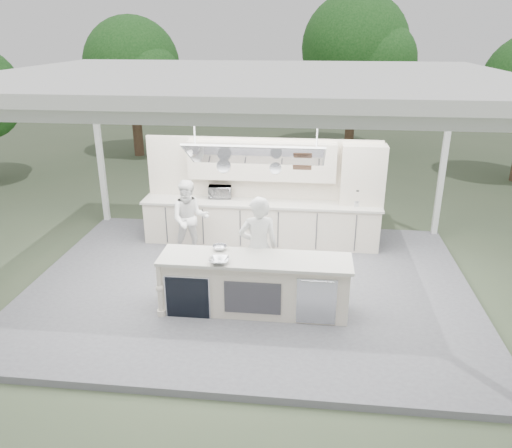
# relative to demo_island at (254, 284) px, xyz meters

# --- Properties ---
(ground) EXTENTS (90.00, 90.00, 0.00)m
(ground) POSITION_rel_demo_island_xyz_m (-0.18, 0.91, -0.60)
(ground) COLOR #404B33
(ground) RESTS_ON ground
(stage_deck) EXTENTS (8.00, 6.00, 0.12)m
(stage_deck) POSITION_rel_demo_island_xyz_m (-0.18, 0.91, -0.54)
(stage_deck) COLOR slate
(stage_deck) RESTS_ON ground
(tent) EXTENTS (8.20, 6.20, 3.86)m
(tent) POSITION_rel_demo_island_xyz_m (-0.18, 0.90, 3.11)
(tent) COLOR white
(tent) RESTS_ON ground
(demo_island) EXTENTS (3.10, 0.79, 0.95)m
(demo_island) POSITION_rel_demo_island_xyz_m (0.00, 0.00, 0.00)
(demo_island) COLOR silver
(demo_island) RESTS_ON stage_deck
(back_counter) EXTENTS (5.08, 0.72, 0.95)m
(back_counter) POSITION_rel_demo_island_xyz_m (-0.18, 2.81, 0.00)
(back_counter) COLOR silver
(back_counter) RESTS_ON stage_deck
(back_wall_unit) EXTENTS (5.05, 0.48, 2.25)m
(back_wall_unit) POSITION_rel_demo_island_xyz_m (0.27, 3.03, 0.98)
(back_wall_unit) COLOR silver
(back_wall_unit) RESTS_ON stage_deck
(tree_cluster) EXTENTS (19.55, 9.40, 5.85)m
(tree_cluster) POSITION_rel_demo_island_xyz_m (-0.34, 10.68, 2.69)
(tree_cluster) COLOR #513728
(tree_cluster) RESTS_ON ground
(head_chef) EXTENTS (0.75, 0.58, 1.83)m
(head_chef) POSITION_rel_demo_island_xyz_m (0.02, 0.48, 0.44)
(head_chef) COLOR silver
(head_chef) RESTS_ON stage_deck
(sous_chef) EXTENTS (0.90, 0.77, 1.61)m
(sous_chef) POSITION_rel_demo_island_xyz_m (-1.53, 1.98, 0.33)
(sous_chef) COLOR white
(sous_chef) RESTS_ON stage_deck
(toaster_oven) EXTENTS (0.53, 0.38, 0.27)m
(toaster_oven) POSITION_rel_demo_island_xyz_m (-1.09, 2.99, 0.61)
(toaster_oven) COLOR #AFB2B7
(toaster_oven) RESTS_ON back_counter
(bowl_large) EXTENTS (0.33, 0.33, 0.08)m
(bowl_large) POSITION_rel_demo_island_xyz_m (-0.52, -0.24, 0.51)
(bowl_large) COLOR silver
(bowl_large) RESTS_ON demo_island
(bowl_small) EXTENTS (0.30, 0.30, 0.07)m
(bowl_small) POSITION_rel_demo_island_xyz_m (-0.60, 0.26, 0.51)
(bowl_small) COLOR silver
(bowl_small) RESTS_ON demo_island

